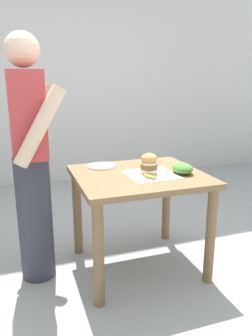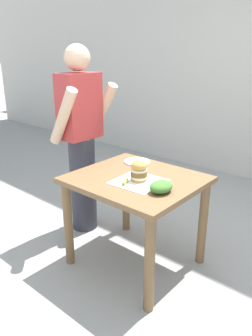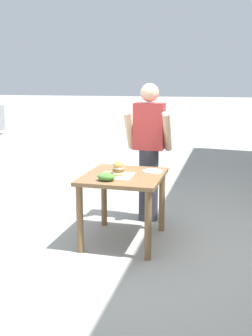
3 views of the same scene
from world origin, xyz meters
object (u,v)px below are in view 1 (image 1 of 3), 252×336
(patio_table, at_px, (139,191))
(diner_across_table, at_px, (31,159))
(pickle_spear, at_px, (150,177))
(sandwich, at_px, (149,164))
(side_plate_with_forks, at_px, (101,166))
(side_salad, at_px, (182,168))

(patio_table, height_order, diner_across_table, diner_across_table)
(pickle_spear, xyz_separation_m, diner_across_table, (0.27, 0.75, 0.12))
(sandwich, height_order, side_plate_with_forks, sandwich)
(patio_table, relative_size, side_salad, 5.09)
(patio_table, relative_size, side_plate_with_forks, 4.17)
(sandwich, distance_m, pickle_spear, 0.13)
(sandwich, height_order, pickle_spear, sandwich)
(side_salad, bearing_deg, patio_table, 71.42)
(side_salad, bearing_deg, side_plate_with_forks, 53.73)
(patio_table, bearing_deg, sandwich, -124.90)
(sandwich, bearing_deg, diner_across_table, 78.33)
(patio_table, height_order, side_plate_with_forks, side_plate_with_forks)
(side_plate_with_forks, distance_m, side_salad, 0.63)
(pickle_spear, height_order, side_plate_with_forks, pickle_spear)
(pickle_spear, distance_m, diner_across_table, 0.81)
(pickle_spear, relative_size, side_plate_with_forks, 0.44)
(patio_table, distance_m, side_salad, 0.36)
(sandwich, xyz_separation_m, side_salad, (-0.06, -0.24, -0.04))
(side_salad, bearing_deg, sandwich, 76.16)
(side_salad, bearing_deg, pickle_spear, 100.86)
(sandwich, bearing_deg, side_salad, -103.84)
(sandwich, xyz_separation_m, side_plate_with_forks, (0.31, 0.27, -0.07))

